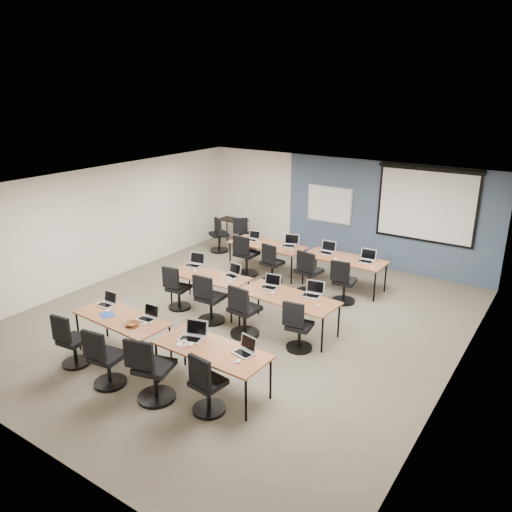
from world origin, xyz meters
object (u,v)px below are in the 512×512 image
Objects in this scene: training_table_back_right at (344,260)px; task_chair_2 at (152,375)px; task_chair_5 at (209,303)px; laptop_7 at (313,292)px; laptop_2 at (193,334)px; task_chair_0 at (71,345)px; laptop_4 at (195,263)px; whiteboard at (329,205)px; training_table_front_right at (212,351)px; laptop_3 at (245,349)px; training_table_mid_right at (288,299)px; laptop_6 at (271,284)px; laptop_10 at (327,250)px; task_chair_6 at (243,315)px; task_chair_8 at (245,259)px; training_table_back_left at (267,246)px; training_table_front_left at (122,320)px; training_table_mid_left at (209,278)px; task_chair_4 at (177,291)px; spare_chair_a at (246,238)px; laptop_1 at (148,316)px; task_chair_10 at (308,276)px; laptop_9 at (290,243)px; task_chair_11 at (343,285)px; task_chair_3 at (206,389)px; laptop_0 at (107,302)px; projector_screen at (427,201)px; laptop_11 at (367,259)px; spare_chair_b at (219,238)px; laptop_8 at (253,238)px; utility_table at (233,223)px.

task_chair_2 is (-0.53, -5.56, -0.25)m from training_table_back_right.
task_chair_5 is 2.91× the size of laptop_7.
task_chair_2 is at bearing -116.71° from laptop_2.
laptop_4 reaches higher than task_chair_0.
task_chair_5 is at bearing -91.99° from whiteboard.
training_table_front_right is 2.52m from task_chair_0.
task_chair_2 reaches higher than laptop_3.
training_table_mid_right is 5.90× the size of laptop_6.
task_chair_6 is at bearing -93.37° from laptop_10.
task_chair_8 is at bearing 137.63° from laptop_7.
task_chair_2 is (1.49, -5.46, -0.25)m from training_table_back_left.
training_table_front_left is 1.01× the size of training_table_mid_left.
task_chair_6 is (1.76, 2.44, 0.04)m from task_chair_0.
laptop_2 is 0.35× the size of task_chair_5.
training_table_back_left is 1.82× the size of task_chair_2.
laptop_3 is 1.92m from task_chair_6.
laptop_4 is 1.39m from task_chair_5.
spare_chair_a reaches higher than task_chair_4.
laptop_3 reaches higher than laptop_1.
training_table_back_left is 1.66m from task_chair_10.
task_chair_10 is (1.37, 1.79, -0.25)m from training_table_mid_left.
task_chair_2 is 5.75m from laptop_9.
task_chair_0 reaches higher than training_table_mid_left.
laptop_10 is at bearing 124.88° from task_chair_11.
laptop_7 reaches higher than task_chair_0.
laptop_1 is (0.57, -4.58, 0.10)m from training_table_back_left.
training_table_front_right is at bearing -85.60° from training_table_mid_right.
task_chair_3 is 5.46m from task_chair_8.
training_table_mid_left is 2.22m from laptop_0.
training_table_front_right is at bearing -99.90° from projector_screen.
task_chair_11 reaches higher than training_table_back_right.
task_chair_3 is 0.94× the size of task_chair_6.
training_table_mid_right is 2.25m from laptop_2.
training_table_mid_left is 0.90× the size of training_table_back_left.
task_chair_3 is at bearing -96.26° from laptop_11.
laptop_9 is at bearing 88.68° from training_table_front_left.
training_table_front_right is at bearing -91.32° from laptop_9.
laptop_3 is 6.88m from spare_chair_b.
utility_table is (-1.58, 1.29, -0.14)m from laptop_8.
training_table_back_right is 1.96× the size of task_chair_4.
spare_chair_a is (-2.87, 1.68, -0.03)m from task_chair_10.
laptop_9 is at bearing 146.36° from task_chair_11.
laptop_0 reaches higher than task_chair_4.
task_chair_0 is at bearing -112.68° from task_chair_5.
spare_chair_a is (-2.81, 4.09, -0.03)m from task_chair_6.
laptop_8 is at bearing 100.36° from training_table_front_left.
laptop_7 is 3.22m from task_chair_8.
training_table_mid_right is at bearing -41.25° from utility_table.
training_table_front_right is 5.03m from laptop_10.
training_table_mid_right is 2.75m from laptop_10.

